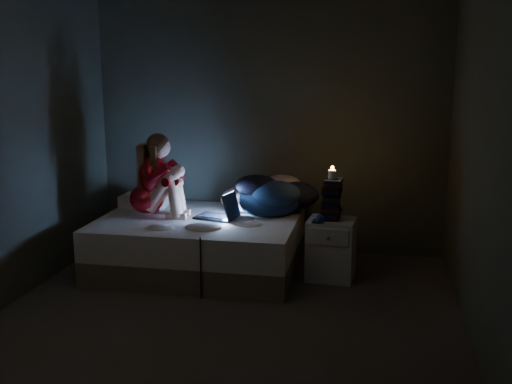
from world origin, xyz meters
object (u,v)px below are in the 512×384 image
(bed, at_px, (199,244))
(laptop, at_px, (216,204))
(candle, at_px, (332,177))
(phone, at_px, (318,221))
(woman, at_px, (146,175))
(nightstand, at_px, (331,249))

(bed, distance_m, laptop, 0.42)
(candle, xyz_separation_m, phone, (-0.11, -0.12, -0.38))
(woman, bearing_deg, phone, -6.57)
(woman, height_order, laptop, woman)
(woman, bearing_deg, nightstand, -2.62)
(nightstand, xyz_separation_m, candle, (-0.01, 0.01, 0.67))
(nightstand, xyz_separation_m, phone, (-0.12, -0.11, 0.28))
(phone, bearing_deg, bed, 173.49)
(woman, height_order, phone, woman)
(bed, height_order, woman, woman)
(phone, bearing_deg, nightstand, 43.46)
(woman, distance_m, nightstand, 1.86)
(laptop, bearing_deg, candle, 12.31)
(candle, bearing_deg, woman, -179.44)
(laptop, xyz_separation_m, nightstand, (1.08, -0.02, -0.36))
(candle, relative_size, phone, 0.57)
(bed, distance_m, phone, 1.17)
(woman, relative_size, laptop, 2.11)
(woman, xyz_separation_m, nightstand, (1.75, 0.01, -0.63))
(laptop, xyz_separation_m, phone, (0.96, -0.13, -0.08))
(bed, xyz_separation_m, woman, (-0.50, -0.01, 0.65))
(bed, xyz_separation_m, laptop, (0.16, 0.02, 0.39))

